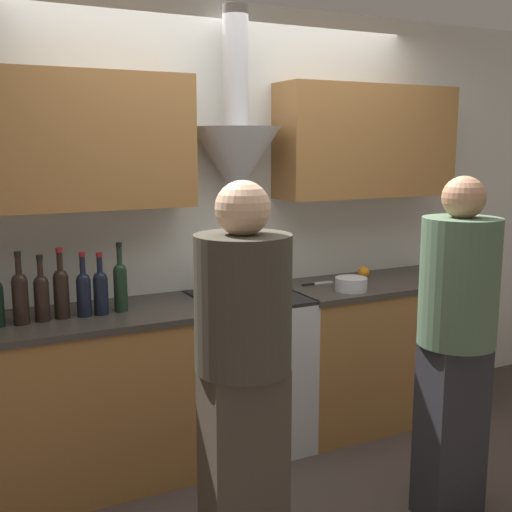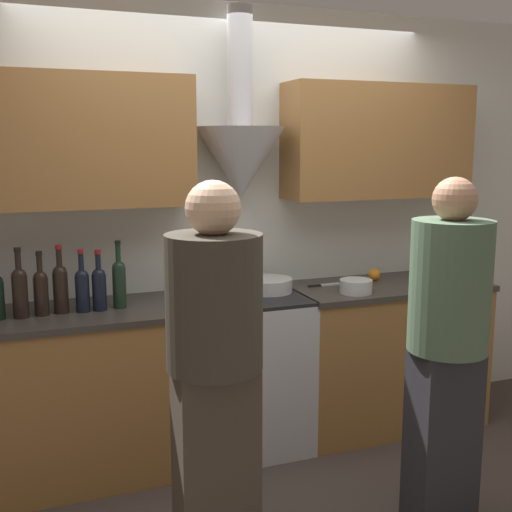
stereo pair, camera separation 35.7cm
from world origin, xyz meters
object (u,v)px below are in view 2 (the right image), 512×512
at_px(orange_fruit, 374,275).
at_px(wine_bottle_4, 20,290).
at_px(person_foreground_right, 447,341).
at_px(wine_bottle_5, 41,290).
at_px(saucepan, 356,286).
at_px(wine_bottle_6, 60,286).
at_px(wine_bottle_7, 82,287).
at_px(wine_bottle_8, 99,286).
at_px(wine_bottle_9, 119,281).
at_px(stove_range, 250,370).
at_px(mixing_bowl, 268,285).
at_px(person_foreground_left, 215,370).
at_px(stock_pot, 225,284).

bearing_deg(orange_fruit, wine_bottle_4, -176.23).
height_order(wine_bottle_4, person_foreground_right, person_foreground_right).
xyz_separation_m(wine_bottle_5, saucepan, (1.75, -0.14, -0.09)).
relative_size(wine_bottle_6, wine_bottle_7, 1.08).
height_order(wine_bottle_7, orange_fruit, wine_bottle_7).
height_order(wine_bottle_8, wine_bottle_9, wine_bottle_9).
height_order(stove_range, orange_fruit, orange_fruit).
xyz_separation_m(mixing_bowl, orange_fruit, (0.76, 0.06, -0.00)).
bearing_deg(person_foreground_left, wine_bottle_6, 115.19).
distance_m(wine_bottle_6, stock_pot, 0.91).
distance_m(wine_bottle_5, orange_fruit, 2.05).
relative_size(wine_bottle_8, orange_fruit, 4.20).
bearing_deg(saucepan, stove_range, 165.30).
bearing_deg(person_foreground_right, stock_pot, 121.55).
distance_m(wine_bottle_9, person_foreground_right, 1.70).
relative_size(wine_bottle_8, wine_bottle_9, 0.89).
bearing_deg(wine_bottle_4, wine_bottle_9, 2.81).
distance_m(stove_range, wine_bottle_6, 1.21).
height_order(wine_bottle_6, orange_fruit, wine_bottle_6).
relative_size(wine_bottle_6, saucepan, 1.86).
bearing_deg(saucepan, wine_bottle_6, 174.74).
bearing_deg(wine_bottle_5, orange_fruit, 3.63).
relative_size(wine_bottle_5, saucepan, 1.73).
bearing_deg(stock_pot, person_foreground_left, -110.04).
bearing_deg(saucepan, wine_bottle_4, 176.12).
relative_size(person_foreground_left, person_foreground_right, 1.00).
bearing_deg(wine_bottle_8, stove_range, 1.75).
height_order(stove_range, wine_bottle_6, wine_bottle_6).
height_order(stove_range, saucepan, saucepan).
bearing_deg(person_foreground_left, orange_fruit, 39.42).
height_order(wine_bottle_4, saucepan, wine_bottle_4).
xyz_separation_m(stove_range, mixing_bowl, (0.14, 0.05, 0.50)).
height_order(wine_bottle_5, wine_bottle_9, wine_bottle_9).
distance_m(saucepan, person_foreground_right, 0.93).
bearing_deg(wine_bottle_6, orange_fruit, 3.38).
xyz_separation_m(mixing_bowl, person_foreground_right, (0.42, -1.14, -0.06)).
relative_size(wine_bottle_9, mixing_bowl, 1.28).
distance_m(wine_bottle_6, mixing_bowl, 1.19).
xyz_separation_m(wine_bottle_4, person_foreground_right, (1.80, -1.05, -0.16)).
height_order(wine_bottle_6, wine_bottle_8, wine_bottle_6).
height_order(saucepan, person_foreground_right, person_foreground_right).
relative_size(stove_range, mixing_bowl, 3.24).
bearing_deg(wine_bottle_4, person_foreground_left, -56.07).
xyz_separation_m(orange_fruit, saucepan, (-0.29, -0.27, 0.00)).
relative_size(wine_bottle_4, person_foreground_right, 0.22).
distance_m(wine_bottle_4, person_foreground_right, 2.09).
distance_m(mixing_bowl, orange_fruit, 0.76).
bearing_deg(stock_pot, saucepan, -15.13).
bearing_deg(orange_fruit, mixing_bowl, -175.72).
bearing_deg(wine_bottle_8, wine_bottle_6, 174.38).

